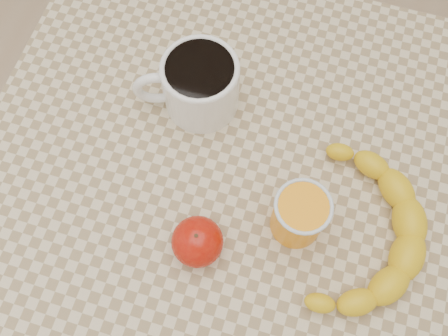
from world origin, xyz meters
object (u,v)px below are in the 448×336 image
(table, at_px, (224,191))
(coffee_mug, at_px, (199,84))
(banana, at_px, (363,234))
(orange_juice_glass, at_px, (299,215))
(apple, at_px, (197,242))

(table, distance_m, coffee_mug, 0.19)
(coffee_mug, bearing_deg, banana, -27.17)
(orange_juice_glass, distance_m, apple, 0.15)
(coffee_mug, height_order, orange_juice_glass, coffee_mug)
(table, height_order, banana, banana)
(orange_juice_glass, relative_size, apple, 1.00)
(table, xyz_separation_m, banana, (0.22, -0.04, 0.11))
(table, bearing_deg, coffee_mug, 124.04)
(table, bearing_deg, banana, -10.70)
(coffee_mug, distance_m, orange_juice_glass, 0.26)
(banana, bearing_deg, orange_juice_glass, -170.66)
(table, distance_m, orange_juice_glass, 0.19)
(coffee_mug, xyz_separation_m, apple, (0.07, -0.23, -0.02))
(table, relative_size, orange_juice_glass, 8.48)
(orange_juice_glass, xyz_separation_m, banana, (0.10, 0.01, -0.02))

